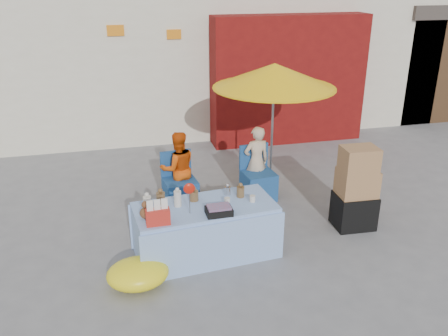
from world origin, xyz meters
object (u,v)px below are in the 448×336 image
object	(u,v)px
market_table	(205,229)
chair_right	(258,183)
vendor_orange	(178,168)
umbrella	(274,76)
box_stack	(356,191)
chair_left	(180,191)
vendor_beige	(256,161)

from	to	relation	value
market_table	chair_right	world-z (taller)	market_table
chair_right	vendor_orange	xyz separation A→B (m)	(-1.25, 0.13, 0.33)
umbrella	box_stack	size ratio (longest dim) A/B	1.74
chair_left	chair_right	bearing A→B (deg)	-6.41
chair_right	vendor_beige	distance (m)	0.35
vendor_orange	vendor_beige	distance (m)	1.25
vendor_beige	umbrella	distance (m)	1.36
chair_right	vendor_orange	world-z (taller)	vendor_orange
market_table	vendor_beige	bearing A→B (deg)	47.83
chair_left	chair_right	size ratio (longest dim) A/B	1.00
chair_left	vendor_beige	bearing A→B (deg)	-0.28
chair_left	vendor_beige	xyz separation A→B (m)	(1.25, 0.13, 0.32)
chair_left	box_stack	xyz separation A→B (m)	(2.29, -1.19, 0.30)
market_table	vendor_orange	xyz separation A→B (m)	(-0.10, 1.53, 0.23)
chair_right	box_stack	size ratio (longest dim) A/B	0.71
chair_right	box_stack	bearing A→B (deg)	-55.46
chair_right	umbrella	xyz separation A→B (m)	(0.30, 0.28, 1.64)
box_stack	vendor_orange	bearing A→B (deg)	149.83
vendor_beige	umbrella	size ratio (longest dim) A/B	0.55
vendor_beige	umbrella	xyz separation A→B (m)	(0.30, 0.15, 1.31)
market_table	box_stack	distance (m)	2.20
chair_left	box_stack	distance (m)	2.60
chair_right	vendor_beige	bearing A→B (deg)	82.84
market_table	chair_left	world-z (taller)	market_table
market_table	chair_left	distance (m)	1.40
market_table	umbrella	distance (m)	2.70
vendor_orange	chair_left	bearing A→B (deg)	82.84
chair_left	vendor_orange	xyz separation A→B (m)	(0.00, 0.13, 0.33)
chair_left	vendor_orange	bearing A→B (deg)	82.84
chair_left	box_stack	bearing A→B (deg)	-33.98
chair_left	chair_right	xyz separation A→B (m)	(1.25, 0.00, 0.00)
box_stack	vendor_beige	bearing A→B (deg)	127.90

